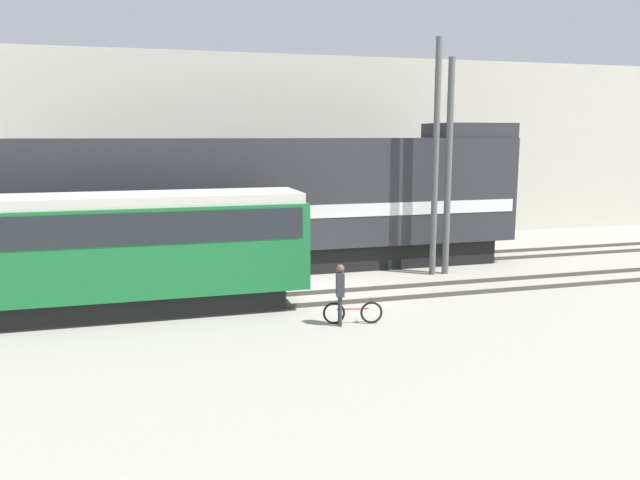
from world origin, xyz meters
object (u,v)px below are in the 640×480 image
object	(u,v)px
streetcar	(104,248)
bicycle	(353,313)
person	(340,288)
freight_locomotive	(281,202)
utility_pole_left	(436,159)
utility_pole_center	(448,168)

from	to	relation	value
streetcar	bicycle	xyz separation A→B (m)	(6.73, -2.73, -1.73)
bicycle	person	bearing A→B (deg)	-171.19
freight_locomotive	bicycle	bearing A→B (deg)	-86.96
bicycle	person	size ratio (longest dim) A/B	0.96
freight_locomotive	person	world-z (taller)	freight_locomotive
person	utility_pole_left	world-z (taller)	utility_pole_left
bicycle	person	xyz separation A→B (m)	(-0.40, -0.06, 0.75)
bicycle	streetcar	bearing A→B (deg)	157.89
freight_locomotive	utility_pole_left	distance (m)	6.16
streetcar	person	bearing A→B (deg)	-23.84
utility_pole_left	utility_pole_center	size ratio (longest dim) A/B	1.09
bicycle	utility_pole_left	distance (m)	8.26
bicycle	utility_pole_center	size ratio (longest dim) A/B	0.21
freight_locomotive	utility_pole_center	size ratio (longest dim) A/B	2.39
bicycle	freight_locomotive	bearing A→B (deg)	93.04
freight_locomotive	bicycle	world-z (taller)	freight_locomotive
streetcar	utility_pole_left	bearing A→B (deg)	11.78
freight_locomotive	utility_pole_left	bearing A→B (deg)	-24.38
utility_pole_center	person	bearing A→B (deg)	-138.53
streetcar	bicycle	bearing A→B (deg)	-22.11
bicycle	utility_pole_center	bearing A→B (deg)	43.13
freight_locomotive	utility_pole_center	distance (m)	6.55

